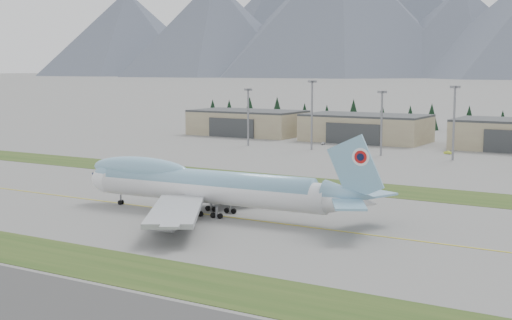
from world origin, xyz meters
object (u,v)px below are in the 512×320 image
Objects in this scene: service_vehicle_b at (449,154)px; hangar_left at (248,123)px; boeing_747_freighter at (207,186)px; service_vehicle_a at (323,145)px; hangar_center at (366,128)px.

hangar_left is at bearing 82.84° from service_vehicle_b.
boeing_747_freighter reaches higher than hangar_left.
boeing_747_freighter is at bearing -178.36° from service_vehicle_b.
hangar_left is 49.79m from service_vehicle_a.
hangar_left is 15.42× the size of service_vehicle_a.
service_vehicle_a is at bearing -116.02° from hangar_center.
hangar_center is (55.00, 0.00, 0.00)m from hangar_left.
hangar_left is 1.00× the size of hangar_center.
hangar_left is 14.75× the size of service_vehicle_b.
service_vehicle_a is (45.61, -19.23, -5.39)m from hangar_left.
hangar_left is 55.00m from hangar_center.
hangar_left reaches higher than service_vehicle_b.
boeing_747_freighter is 1.37× the size of hangar_left.
hangar_left is at bearing 180.00° from hangar_center.
hangar_center is 14.75× the size of service_vehicle_b.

